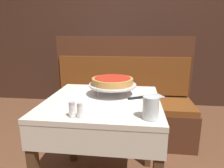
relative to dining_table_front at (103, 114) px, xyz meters
The scene contains 11 objects.
dining_table_front is the anchor object (origin of this frame).
dining_table_rear 1.52m from the dining_table_front, 98.72° to the left, with size 0.68×0.68×0.74m.
booth_bench 0.90m from the dining_table_front, 85.62° to the left, with size 1.55×0.53×1.13m.
back_wall_panel 2.13m from the dining_table_front, 90.00° to the left, with size 6.00×0.04×2.40m, color #3D2319.
pizza_pan_stand 0.21m from the dining_table_front, 64.38° to the left, with size 0.34×0.34×0.08m.
deep_dish_pizza 0.24m from the dining_table_front, 64.38° to the left, with size 0.29×0.29×0.05m.
pizza_server 0.33m from the dining_table_front, 13.80° to the left, with size 0.26×0.17×0.01m.
water_glass_near 0.44m from the dining_table_front, 43.65° to the right, with size 0.08×0.08×0.12m.
salt_shaker 0.36m from the dining_table_front, 109.88° to the right, with size 0.04×0.04×0.08m.
pepper_shaker 0.35m from the dining_table_front, 102.72° to the right, with size 0.03×0.03×0.08m.
condiment_caddy 1.47m from the dining_table_front, 98.43° to the left, with size 0.13×0.13×0.16m.
Camera 1 is at (0.21, -1.26, 1.15)m, focal length 32.00 mm.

